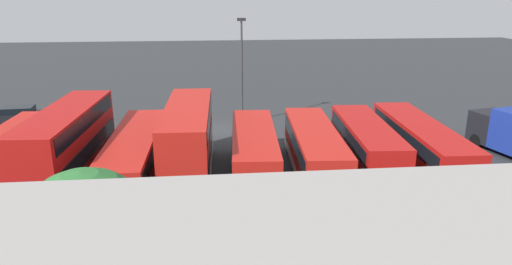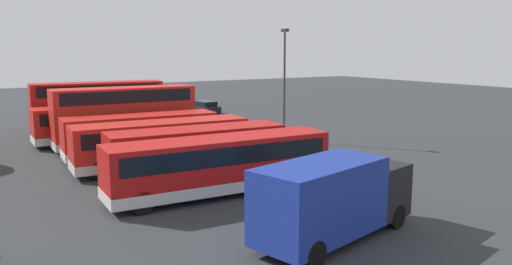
% 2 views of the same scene
% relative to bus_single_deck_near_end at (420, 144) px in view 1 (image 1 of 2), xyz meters
% --- Properties ---
extents(ground_plane, '(140.00, 140.00, 0.00)m').
position_rel_bus_single_deck_near_end_xyz_m(ground_plane, '(12.63, -9.90, -1.62)').
color(ground_plane, '#2D3033').
extents(bus_single_deck_near_end, '(3.05, 11.82, 2.95)m').
position_rel_bus_single_deck_near_end_xyz_m(bus_single_deck_near_end, '(0.00, 0.00, 0.00)').
color(bus_single_deck_near_end, '#B71411').
rests_on(bus_single_deck_near_end, ground).
extents(bus_single_deck_second, '(3.26, 10.33, 2.95)m').
position_rel_bus_single_deck_near_end_xyz_m(bus_single_deck_second, '(3.46, -0.32, -0.00)').
color(bus_single_deck_second, '#B71411').
rests_on(bus_single_deck_second, ground).
extents(bus_single_deck_third, '(3.23, 10.93, 2.95)m').
position_rel_bus_single_deck_near_end_xyz_m(bus_single_deck_third, '(7.00, 0.47, -0.00)').
color(bus_single_deck_third, red).
rests_on(bus_single_deck_third, ground).
extents(bus_single_deck_fourth, '(3.19, 10.41, 2.95)m').
position_rel_bus_single_deck_near_end_xyz_m(bus_single_deck_fourth, '(10.73, 0.49, -0.00)').
color(bus_single_deck_fourth, red).
rests_on(bus_single_deck_fourth, ground).
extents(bus_double_decker_fifth, '(2.89, 10.41, 4.55)m').
position_rel_bus_single_deck_near_end_xyz_m(bus_double_decker_fifth, '(14.65, 0.39, 0.82)').
color(bus_double_decker_fifth, red).
rests_on(bus_double_decker_fifth, ground).
extents(bus_single_deck_sixth, '(2.72, 11.90, 2.95)m').
position_rel_bus_single_deck_near_end_xyz_m(bus_single_deck_sixth, '(17.83, 0.52, 0.00)').
color(bus_single_deck_sixth, red).
rests_on(bus_single_deck_sixth, ground).
extents(bus_double_decker_seventh, '(3.22, 10.94, 4.55)m').
position_rel_bus_single_deck_near_end_xyz_m(bus_double_decker_seventh, '(21.56, 0.57, 0.82)').
color(bus_double_decker_seventh, '#B71411').
rests_on(bus_double_decker_seventh, ground).
extents(bus_single_deck_far_end, '(3.05, 11.26, 2.95)m').
position_rel_bus_single_deck_near_end_xyz_m(bus_single_deck_far_end, '(25.32, -0.22, -0.00)').
color(bus_single_deck_far_end, red).
rests_on(bus_single_deck_far_end, ground).
extents(car_hatchback_silver, '(4.42, 2.15, 1.43)m').
position_rel_bus_single_deck_near_end_xyz_m(car_hatchback_silver, '(30.01, -13.59, -0.92)').
color(car_hatchback_silver, black).
rests_on(car_hatchback_silver, ground).
extents(lamp_post_tall, '(0.70, 0.30, 8.89)m').
position_rel_bus_single_deck_near_end_xyz_m(lamp_post_tall, '(10.62, -11.22, 3.52)').
color(lamp_post_tall, '#38383D').
rests_on(lamp_post_tall, ground).
extents(tree_midleft, '(4.04, 4.04, 6.18)m').
position_rel_bus_single_deck_near_end_xyz_m(tree_midleft, '(17.00, 14.24, 2.52)').
color(tree_midleft, '#4C3823').
rests_on(tree_midleft, ground).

